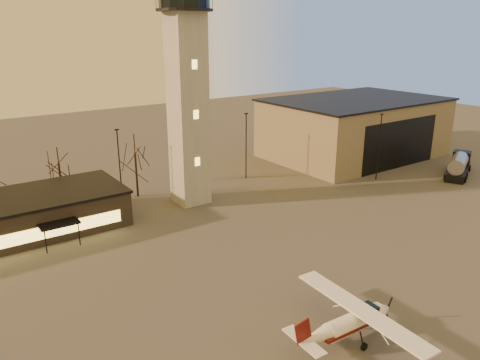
% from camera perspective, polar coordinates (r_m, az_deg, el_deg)
% --- Properties ---
extents(ground, '(220.00, 220.00, 0.00)m').
position_cam_1_polar(ground, '(42.14, 15.27, -14.31)').
color(ground, '#494643').
rests_on(ground, ground).
extents(control_tower, '(6.80, 6.80, 32.60)m').
position_cam_1_polar(control_tower, '(59.38, -6.50, 12.33)').
color(control_tower, gray).
rests_on(control_tower, ground).
extents(hangar, '(30.60, 20.60, 10.30)m').
position_cam_1_polar(hangar, '(86.94, 13.74, 6.26)').
color(hangar, '#877758').
rests_on(hangar, ground).
extents(terminal, '(25.40, 12.20, 4.30)m').
position_cam_1_polar(terminal, '(57.68, -26.50, -4.20)').
color(terminal, black).
rests_on(terminal, ground).
extents(light_poles, '(58.50, 12.25, 10.14)m').
position_cam_1_polar(light_poles, '(62.49, -6.19, 2.42)').
color(light_poles, black).
rests_on(light_poles, ground).
extents(tree_row, '(37.20, 9.20, 8.80)m').
position_cam_1_polar(tree_row, '(64.74, -20.87, 2.36)').
color(tree_row, black).
rests_on(tree_row, ground).
extents(cessna_front, '(9.84, 12.44, 3.43)m').
position_cam_1_polar(cessna_front, '(37.32, 13.90, -16.68)').
color(cessna_front, white).
rests_on(cessna_front, ground).
extents(fuel_truck, '(9.77, 6.42, 3.53)m').
position_cam_1_polar(fuel_truck, '(80.84, 25.08, 1.44)').
color(fuel_truck, black).
rests_on(fuel_truck, ground).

